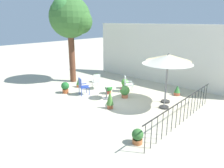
{
  "coord_description": "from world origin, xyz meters",
  "views": [
    {
      "loc": [
        6.54,
        -7.62,
        3.95
      ],
      "look_at": [
        0.0,
        -0.22,
        0.99
      ],
      "focal_mm": 34.09,
      "sensor_mm": 36.0,
      "label": 1
    }
  ],
  "objects_px": {
    "potted_plant_6": "(79,82)",
    "potted_plant_7": "(110,99)",
    "potted_plant_3": "(97,78)",
    "potted_plant_8": "(125,91)",
    "patio_umbrella_0": "(169,58)",
    "potted_plant_1": "(109,88)",
    "patio_chair_0": "(96,81)",
    "patio_chair_2": "(82,86)",
    "patio_chair_1": "(127,83)",
    "potted_plant_5": "(177,90)",
    "patio_umbrella_1": "(168,60)",
    "potted_plant_4": "(138,136)",
    "potted_plant_2": "(125,83)",
    "potted_plant_0": "(65,87)",
    "shade_tree": "(71,18)",
    "cafe_table_0": "(106,89)"
  },
  "relations": [
    {
      "from": "patio_umbrella_1",
      "to": "cafe_table_0",
      "type": "height_order",
      "value": "patio_umbrella_1"
    },
    {
      "from": "potted_plant_0",
      "to": "potted_plant_7",
      "type": "xyz_separation_m",
      "value": [
        3.37,
        0.03,
        0.11
      ]
    },
    {
      "from": "patio_umbrella_0",
      "to": "potted_plant_6",
      "type": "xyz_separation_m",
      "value": [
        -5.21,
        -1.22,
        -1.92
      ]
    },
    {
      "from": "potted_plant_3",
      "to": "potted_plant_8",
      "type": "height_order",
      "value": "potted_plant_8"
    },
    {
      "from": "patio_chair_0",
      "to": "potted_plant_5",
      "type": "distance_m",
      "value": 4.63
    },
    {
      "from": "shade_tree",
      "to": "potted_plant_3",
      "type": "distance_m",
      "value": 4.12
    },
    {
      "from": "shade_tree",
      "to": "potted_plant_7",
      "type": "distance_m",
      "value": 6.39
    },
    {
      "from": "potted_plant_5",
      "to": "potted_plant_7",
      "type": "relative_size",
      "value": 0.63
    },
    {
      "from": "potted_plant_0",
      "to": "potted_plant_5",
      "type": "distance_m",
      "value": 6.22
    },
    {
      "from": "cafe_table_0",
      "to": "potted_plant_4",
      "type": "bearing_deg",
      "value": -33.56
    },
    {
      "from": "patio_chair_1",
      "to": "potted_plant_2",
      "type": "relative_size",
      "value": 1.55
    },
    {
      "from": "patio_chair_2",
      "to": "potted_plant_5",
      "type": "xyz_separation_m",
      "value": [
        3.95,
        3.38,
        -0.26
      ]
    },
    {
      "from": "patio_umbrella_0",
      "to": "potted_plant_1",
      "type": "distance_m",
      "value": 3.69
    },
    {
      "from": "cafe_table_0",
      "to": "potted_plant_6",
      "type": "height_order",
      "value": "cafe_table_0"
    },
    {
      "from": "patio_umbrella_1",
      "to": "patio_chair_2",
      "type": "relative_size",
      "value": 2.68
    },
    {
      "from": "potted_plant_0",
      "to": "potted_plant_8",
      "type": "distance_m",
      "value": 3.4
    },
    {
      "from": "potted_plant_7",
      "to": "potted_plant_8",
      "type": "height_order",
      "value": "potted_plant_7"
    },
    {
      "from": "potted_plant_3",
      "to": "potted_plant_8",
      "type": "bearing_deg",
      "value": -18.76
    },
    {
      "from": "shade_tree",
      "to": "cafe_table_0",
      "type": "distance_m",
      "value": 5.39
    },
    {
      "from": "patio_chair_0",
      "to": "potted_plant_0",
      "type": "height_order",
      "value": "patio_chair_0"
    },
    {
      "from": "patio_umbrella_1",
      "to": "potted_plant_7",
      "type": "height_order",
      "value": "patio_umbrella_1"
    },
    {
      "from": "patio_chair_0",
      "to": "patio_chair_2",
      "type": "distance_m",
      "value": 1.22
    },
    {
      "from": "potted_plant_0",
      "to": "potted_plant_2",
      "type": "relative_size",
      "value": 1.09
    },
    {
      "from": "potted_plant_0",
      "to": "potted_plant_7",
      "type": "relative_size",
      "value": 0.73
    },
    {
      "from": "patio_chair_1",
      "to": "potted_plant_0",
      "type": "distance_m",
      "value": 3.53
    },
    {
      "from": "potted_plant_5",
      "to": "patio_chair_2",
      "type": "bearing_deg",
      "value": -139.45
    },
    {
      "from": "potted_plant_2",
      "to": "potted_plant_0",
      "type": "bearing_deg",
      "value": -124.02
    },
    {
      "from": "potted_plant_6",
      "to": "potted_plant_7",
      "type": "xyz_separation_m",
      "value": [
        3.65,
        -1.22,
        0.15
      ]
    },
    {
      "from": "potted_plant_0",
      "to": "potted_plant_7",
      "type": "bearing_deg",
      "value": 0.51
    },
    {
      "from": "shade_tree",
      "to": "potted_plant_8",
      "type": "relative_size",
      "value": 8.19
    },
    {
      "from": "potted_plant_8",
      "to": "potted_plant_4",
      "type": "bearing_deg",
      "value": -46.34
    },
    {
      "from": "potted_plant_6",
      "to": "potted_plant_7",
      "type": "distance_m",
      "value": 3.86
    },
    {
      "from": "potted_plant_7",
      "to": "potted_plant_0",
      "type": "bearing_deg",
      "value": -179.49
    },
    {
      "from": "potted_plant_2",
      "to": "potted_plant_4",
      "type": "height_order",
      "value": "potted_plant_2"
    },
    {
      "from": "potted_plant_4",
      "to": "potted_plant_6",
      "type": "distance_m",
      "value": 6.91
    },
    {
      "from": "cafe_table_0",
      "to": "potted_plant_0",
      "type": "xyz_separation_m",
      "value": [
        -2.35,
        -0.88,
        -0.18
      ]
    },
    {
      "from": "potted_plant_2",
      "to": "potted_plant_4",
      "type": "distance_m",
      "value": 6.04
    },
    {
      "from": "patio_chair_1",
      "to": "potted_plant_5",
      "type": "bearing_deg",
      "value": 28.5
    },
    {
      "from": "shade_tree",
      "to": "patio_umbrella_1",
      "type": "xyz_separation_m",
      "value": [
        6.78,
        -0.1,
        -1.83
      ]
    },
    {
      "from": "shade_tree",
      "to": "potted_plant_1",
      "type": "relative_size",
      "value": 9.43
    },
    {
      "from": "patio_umbrella_0",
      "to": "potted_plant_1",
      "type": "bearing_deg",
      "value": -162.88
    },
    {
      "from": "patio_umbrella_1",
      "to": "potted_plant_3",
      "type": "relative_size",
      "value": 4.5
    },
    {
      "from": "patio_umbrella_0",
      "to": "potted_plant_4",
      "type": "xyz_separation_m",
      "value": [
        1.1,
        -4.02,
        -1.97
      ]
    },
    {
      "from": "potted_plant_6",
      "to": "potted_plant_7",
      "type": "relative_size",
      "value": 0.71
    },
    {
      "from": "potted_plant_2",
      "to": "potted_plant_6",
      "type": "relative_size",
      "value": 0.94
    },
    {
      "from": "potted_plant_6",
      "to": "potted_plant_3",
      "type": "bearing_deg",
      "value": 89.58
    },
    {
      "from": "potted_plant_1",
      "to": "potted_plant_6",
      "type": "relative_size",
      "value": 0.92
    },
    {
      "from": "patio_umbrella_0",
      "to": "potted_plant_2",
      "type": "height_order",
      "value": "patio_umbrella_0"
    },
    {
      "from": "patio_umbrella_1",
      "to": "cafe_table_0",
      "type": "relative_size",
      "value": 3.35
    },
    {
      "from": "patio_umbrella_1",
      "to": "patio_chair_1",
      "type": "bearing_deg",
      "value": 164.7
    }
  ]
}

